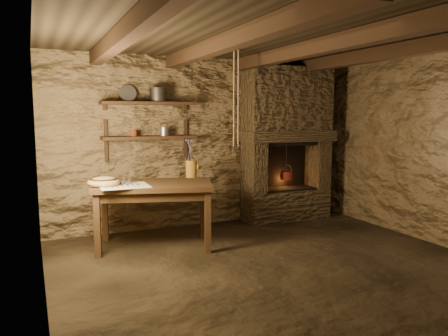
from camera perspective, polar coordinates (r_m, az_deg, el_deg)
name	(u,v)px	position (r m, az deg, el deg)	size (l,w,h in m)	color
floor	(274,266)	(4.80, 6.49, -12.59)	(4.50, 4.50, 0.00)	black
back_wall	(204,142)	(6.34, -2.57, 3.36)	(4.50, 0.04, 2.40)	brown
front_wall	(441,181)	(3.01, 26.51, -1.58)	(4.50, 0.04, 2.40)	brown
left_wall	(39,164)	(3.91, -22.98, 0.44)	(0.04, 4.00, 2.40)	brown
right_wall	(432,147)	(6.01, 25.53, 2.46)	(0.04, 4.00, 2.40)	brown
ceiling	(277,35)	(4.59, 6.93, 16.91)	(4.50, 4.00, 0.04)	black
beam_far_left	(127,33)	(4.03, -12.59, 16.87)	(0.14, 3.95, 0.16)	black
beam_mid_left	(232,40)	(4.34, 1.01, 16.32)	(0.14, 3.95, 0.16)	black
beam_mid_right	(318,47)	(4.84, 12.18, 15.20)	(0.14, 3.95, 0.16)	black
beam_far_right	(390,52)	(5.49, 20.91, 13.94)	(0.14, 3.95, 0.16)	black
shelf_lower	(150,137)	(5.92, -9.70, 3.97)	(1.25, 0.30, 0.04)	black
shelf_upper	(149,103)	(5.91, -9.80, 8.32)	(1.25, 0.30, 0.04)	black
hearth	(287,139)	(6.69, 8.20, 3.72)	(1.43, 0.51, 2.30)	#3E301F
work_table	(154,213)	(5.37, -9.12, -5.77)	(1.55, 1.14, 0.79)	#332112
linen_cloth	(124,186)	(5.12, -12.91, -2.30)	(0.55, 0.44, 0.01)	beige
pewter_cutlery_row	(124,185)	(5.10, -12.88, -2.22)	(0.46, 0.18, 0.01)	#9B9A8D
drinking_glasses	(124,181)	(5.22, -12.96, -1.68)	(0.18, 0.05, 0.07)	silver
stoneware_jug	(191,161)	(5.71, -4.29, 0.97)	(0.17, 0.17, 0.51)	#9A691D
wooden_bowl	(104,182)	(5.19, -15.43, -1.81)	(0.37, 0.37, 0.13)	olive
iron_stockpot	(158,96)	(5.95, -8.61, 9.33)	(0.22, 0.22, 0.17)	#312E2B
tin_pan	(128,93)	(5.95, -12.47, 9.53)	(0.23, 0.23, 0.03)	#9C9C97
small_kettle	(164,131)	(5.97, -7.81, 4.76)	(0.16, 0.12, 0.17)	#9C9C97
rusty_tin	(134,133)	(5.87, -11.72, 4.49)	(0.08, 0.08, 0.08)	#612513
red_pot	(286,175)	(6.69, 8.10, -0.88)	(0.20, 0.18, 0.54)	maroon
hanging_ropes	(236,99)	(5.47, 1.57, 9.05)	(0.08, 0.08, 1.20)	tan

